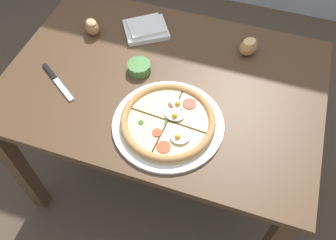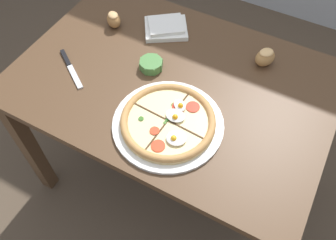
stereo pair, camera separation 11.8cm
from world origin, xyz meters
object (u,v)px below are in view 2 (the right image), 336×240
Objects in this scene: dining_table at (172,99)px; bread_piece_mid at (114,19)px; bread_piece_near at (265,57)px; pizza at (168,122)px; ramekin_bowl at (151,64)px; knife_main at (71,68)px; napkin_folded at (166,27)px.

bread_piece_mid is at bearing 156.93° from dining_table.
bread_piece_near is (0.27, 0.24, 0.15)m from dining_table.
ramekin_bowl is at bearing 131.89° from pizza.
pizza is at bearing -66.39° from dining_table.
ramekin_bowl reaches higher than knife_main.
bread_piece_mid reaches higher than knife_main.
bread_piece_mid is at bearing 151.91° from ramekin_bowl.
bread_piece_near reaches higher than dining_table.
pizza is 1.96× the size of knife_main.
napkin_folded is (-0.24, 0.42, -0.00)m from pizza.
pizza is 3.83× the size of bread_piece_near.
bread_piece_mid is (-0.44, 0.34, 0.01)m from pizza.
pizza reaches higher than dining_table.
pizza is 0.45m from knife_main.
pizza is 0.56m from bread_piece_mid.
napkin_folded is 0.42m from bread_piece_near.
bread_piece_mid is at bearing -159.02° from napkin_folded.
knife_main is (-0.37, -0.13, 0.12)m from dining_table.
bread_piece_near is 1.09× the size of bread_piece_mid.
knife_main is at bearing -120.39° from napkin_folded.
ramekin_bowl is 1.03× the size of bread_piece_mid.
napkin_folded is at bearing 20.98° from bread_piece_mid.
dining_table is 12.65× the size of ramekin_bowl.
ramekin_bowl is 0.31m from knife_main.
napkin_folded reaches higher than dining_table.
bread_piece_near is 0.74m from knife_main.
napkin_folded is at bearing 123.72° from dining_table.
dining_table is at bearing -56.28° from napkin_folded.
ramekin_bowl is 0.22m from napkin_folded.
ramekin_bowl is 0.43m from bread_piece_near.
dining_table is 0.17m from ramekin_bowl.
bread_piece_near is at bearing 0.84° from napkin_folded.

